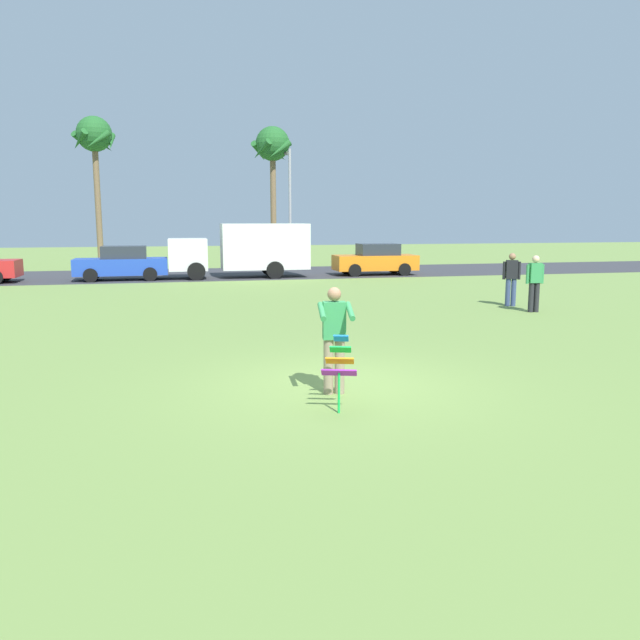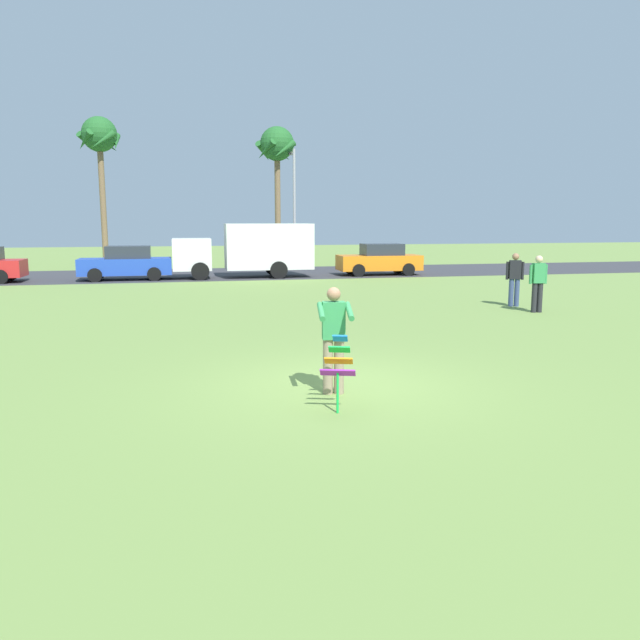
% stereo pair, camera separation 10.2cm
% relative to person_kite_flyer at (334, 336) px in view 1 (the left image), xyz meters
% --- Properties ---
extents(ground_plane, '(120.00, 120.00, 0.00)m').
position_rel_person_kite_flyer_xyz_m(ground_plane, '(0.23, 0.44, -0.95)').
color(ground_plane, olive).
extents(road_strip, '(120.00, 8.00, 0.01)m').
position_rel_person_kite_flyer_xyz_m(road_strip, '(0.23, 23.44, -0.95)').
color(road_strip, '#38383D').
rests_on(road_strip, ground).
extents(person_kite_flyer, '(0.61, 0.70, 1.73)m').
position_rel_person_kite_flyer_xyz_m(person_kite_flyer, '(0.00, 0.00, 0.00)').
color(person_kite_flyer, gray).
rests_on(person_kite_flyer, ground).
extents(kite_held, '(0.55, 0.71, 1.08)m').
position_rel_person_kite_flyer_xyz_m(kite_held, '(-0.13, -0.84, -0.24)').
color(kite_held, blue).
rests_on(kite_held, ground).
extents(parked_car_blue, '(4.23, 1.90, 1.60)m').
position_rel_person_kite_flyer_xyz_m(parked_car_blue, '(-4.88, 21.04, -0.18)').
color(parked_car_blue, '#2347B7').
rests_on(parked_car_blue, ground).
extents(parked_truck_white_box, '(6.71, 2.15, 2.62)m').
position_rel_person_kite_flyer_xyz_m(parked_truck_white_box, '(1.03, 21.04, 0.46)').
color(parked_truck_white_box, silver).
rests_on(parked_truck_white_box, ground).
extents(parked_car_orange, '(4.22, 1.88, 1.60)m').
position_rel_person_kite_flyer_xyz_m(parked_car_orange, '(7.58, 21.04, -0.18)').
color(parked_car_orange, orange).
rests_on(parked_car_orange, ground).
extents(palm_tree_right_near, '(2.58, 2.71, 8.97)m').
position_rel_person_kite_flyer_xyz_m(palm_tree_right_near, '(-6.94, 31.36, 6.57)').
color(palm_tree_right_near, brown).
rests_on(palm_tree_right_near, ground).
extents(palm_tree_centre_far, '(2.58, 2.71, 8.52)m').
position_rel_person_kite_flyer_xyz_m(palm_tree_centre_far, '(3.68, 29.90, 6.15)').
color(palm_tree_centre_far, brown).
rests_on(palm_tree_centre_far, ground).
extents(streetlight_pole, '(0.24, 1.65, 7.00)m').
position_rel_person_kite_flyer_xyz_m(streetlight_pole, '(4.44, 28.33, 3.05)').
color(streetlight_pole, '#9E9EA3').
rests_on(streetlight_pole, ground).
extents(person_walker_near, '(0.54, 0.33, 1.73)m').
position_rel_person_kite_flyer_xyz_m(person_walker_near, '(8.20, 8.80, -0.02)').
color(person_walker_near, '#384772').
rests_on(person_walker_near, ground).
extents(person_walker_far, '(0.57, 0.25, 1.73)m').
position_rel_person_kite_flyer_xyz_m(person_walker_far, '(8.19, 7.43, -0.02)').
color(person_walker_far, '#26262B').
rests_on(person_walker_far, ground).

